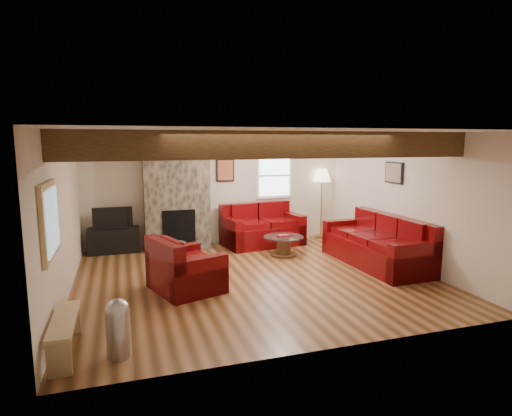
{
  "coord_description": "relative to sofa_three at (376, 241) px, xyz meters",
  "views": [
    {
      "loc": [
        -2.15,
        -6.88,
        2.36
      ],
      "look_at": [
        0.16,
        0.4,
        1.16
      ],
      "focal_mm": 30.0,
      "sensor_mm": 36.0,
      "label": 1
    }
  ],
  "objects": [
    {
      "name": "sofa_three",
      "position": [
        0.0,
        0.0,
        0.0
      ],
      "size": [
        1.1,
        2.46,
        0.94
      ],
      "primitive_type": null,
      "rotation": [
        0.0,
        0.0,
        -1.54
      ],
      "color": "#4C0507",
      "rests_on": "floor"
    },
    {
      "name": "pine_bench",
      "position": [
        -5.31,
        -2.02,
        -0.26
      ],
      "size": [
        0.26,
        1.1,
        0.41
      ],
      "primitive_type": null,
      "color": "tan",
      "rests_on": "floor"
    },
    {
      "name": "ceiling_dome",
      "position": [
        -1.58,
        0.83,
        1.97
      ],
      "size": [
        0.4,
        0.4,
        0.18
      ],
      "primitive_type": null,
      "color": "white",
      "rests_on": "room"
    },
    {
      "name": "coffee_table",
      "position": [
        -1.46,
        1.15,
        -0.26
      ],
      "size": [
        0.83,
        0.83,
        0.44
      ],
      "color": "#4A2918",
      "rests_on": "floor"
    },
    {
      "name": "armchair_red",
      "position": [
        -3.7,
        -0.34,
        -0.04
      ],
      "size": [
        1.23,
        1.31,
        0.86
      ],
      "primitive_type": null,
      "rotation": [
        0.0,
        0.0,
        1.9
      ],
      "color": "#4C0507",
      "rests_on": "floor"
    },
    {
      "name": "oak_beam",
      "position": [
        -2.48,
        -1.32,
        1.84
      ],
      "size": [
        6.0,
        0.36,
        0.38
      ],
      "primitive_type": "cube",
      "color": "black",
      "rests_on": "room"
    },
    {
      "name": "pedal_bin",
      "position": [
        -4.73,
        -2.27,
        -0.14
      ],
      "size": [
        0.29,
        0.29,
        0.67
      ],
      "primitive_type": null,
      "rotation": [
        0.0,
        0.0,
        0.11
      ],
      "color": "#A9A8AE",
      "rests_on": "floor"
    },
    {
      "name": "television",
      "position": [
        -4.83,
        2.46,
        0.29
      ],
      "size": [
        0.81,
        0.11,
        0.47
      ],
      "primitive_type": "imported",
      "color": "black",
      "rests_on": "tv_cabinet"
    },
    {
      "name": "artwork_back",
      "position": [
        -2.33,
        2.64,
        1.23
      ],
      "size": [
        0.42,
        0.06,
        0.52
      ],
      "primitive_type": null,
      "color": "black",
      "rests_on": "room"
    },
    {
      "name": "floor_lamp",
      "position": [
        0.05,
        2.48,
        0.98
      ],
      "size": [
        0.43,
        0.43,
        1.69
      ],
      "color": "tan",
      "rests_on": "floor"
    },
    {
      "name": "back_window",
      "position": [
        -1.13,
        2.64,
        1.08
      ],
      "size": [
        0.9,
        0.08,
        1.1
      ],
      "primitive_type": null,
      "color": "white",
      "rests_on": "room"
    },
    {
      "name": "artwork_right",
      "position": [
        0.48,
        0.23,
        1.28
      ],
      "size": [
        0.06,
        0.55,
        0.42
      ],
      "primitive_type": null,
      "color": "black",
      "rests_on": "room"
    },
    {
      "name": "coal_bucket",
      "position": [
        -3.57,
        1.69,
        -0.31
      ],
      "size": [
        0.34,
        0.34,
        0.32
      ],
      "primitive_type": null,
      "color": "slate",
      "rests_on": "floor"
    },
    {
      "name": "tv_cabinet",
      "position": [
        -4.83,
        2.46,
        -0.2
      ],
      "size": [
        1.06,
        0.42,
        0.53
      ],
      "primitive_type": "cube",
      "color": "black",
      "rests_on": "floor"
    },
    {
      "name": "hatch_window",
      "position": [
        -5.44,
        -1.57,
        0.98
      ],
      "size": [
        0.08,
        1.0,
        0.9
      ],
      "primitive_type": null,
      "color": "tan",
      "rests_on": "room"
    },
    {
      "name": "room",
      "position": [
        -2.48,
        -0.07,
        0.78
      ],
      "size": [
        8.0,
        8.0,
        8.0
      ],
      "color": "#543216",
      "rests_on": "ground"
    },
    {
      "name": "loveseat",
      "position": [
        -1.58,
        2.16,
        -0.0
      ],
      "size": [
        1.88,
        1.25,
        0.93
      ],
      "primitive_type": null,
      "rotation": [
        0.0,
        0.0,
        0.14
      ],
      "color": "#4C0507",
      "rests_on": "floor"
    },
    {
      "name": "chimney_breast",
      "position": [
        -3.48,
        2.42,
        0.75
      ],
      "size": [
        1.4,
        0.67,
        2.5
      ],
      "color": "#343028",
      "rests_on": "floor"
    }
  ]
}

